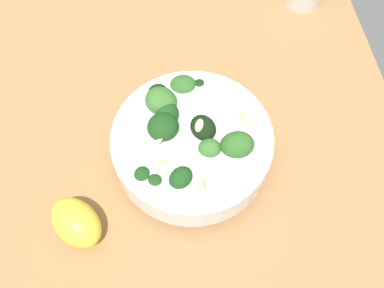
{
  "coord_description": "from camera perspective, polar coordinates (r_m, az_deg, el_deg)",
  "views": [
    {
      "loc": [
        -1.24,
        -33.44,
        56.42
      ],
      "look_at": [
        2.72,
        -5.77,
        4.0
      ],
      "focal_mm": 42.76,
      "sensor_mm": 36.0,
      "label": 1
    }
  ],
  "objects": [
    {
      "name": "ground_plane",
      "position": [
        0.67,
        -3.01,
        1.74
      ],
      "size": [
        66.71,
        66.71,
        3.32
      ],
      "primitive_type": "cube",
      "color": "#996D42"
    },
    {
      "name": "bowl_of_broccoli",
      "position": [
        0.6,
        -0.16,
        0.18
      ],
      "size": [
        20.79,
        20.79,
        8.86
      ],
      "color": "white",
      "rests_on": "ground_plane"
    },
    {
      "name": "lemon_wedge",
      "position": [
        0.59,
        -14.24,
        -9.48
      ],
      "size": [
        8.55,
        8.94,
        5.03
      ],
      "primitive_type": "ellipsoid",
      "rotation": [
        0.0,
        0.0,
        5.37
      ],
      "color": "yellow",
      "rests_on": "ground_plane"
    }
  ]
}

